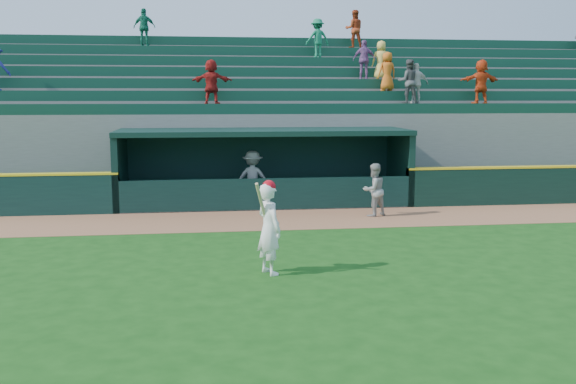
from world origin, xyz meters
name	(u,v)px	position (x,y,z in m)	size (l,w,h in m)	color
ground	(298,263)	(0.00, 0.00, 0.00)	(120.00, 120.00, 0.00)	#164511
warning_track	(273,220)	(0.00, 4.90, 0.01)	(40.00, 3.00, 0.01)	#975E3C
dugout_player_front	(374,190)	(3.02, 5.12, 0.78)	(0.76, 0.59, 1.57)	#999A95
dugout_player_inside	(253,178)	(-0.38, 7.62, 0.89)	(1.14, 0.66, 1.77)	#A8A8A3
dugout	(263,162)	(0.00, 8.00, 1.36)	(9.40, 2.80, 2.46)	#63645F
stands	(253,125)	(0.02, 12.56, 2.40)	(34.50, 6.27, 7.15)	slate
batter_at_plate	(269,227)	(-0.68, -0.71, 0.95)	(0.69, 0.85, 1.91)	white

